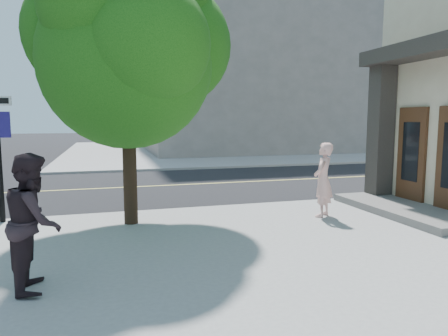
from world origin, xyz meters
name	(u,v)px	position (x,y,z in m)	size (l,w,h in m)	color
ground	(25,222)	(0.00, 0.00, 0.00)	(140.00, 140.00, 0.00)	black
road_ew	(49,191)	(0.00, 4.50, 0.01)	(140.00, 9.00, 0.01)	black
sidewalk_ne	(248,149)	(13.50, 21.50, 0.06)	(29.00, 25.00, 0.12)	gray
filler_ne	(252,64)	(14.00, 22.00, 7.12)	(18.00, 16.00, 14.00)	slate
man_on_phone	(323,180)	(7.02, -1.92, 1.03)	(0.66, 0.43, 1.81)	beige
pedestrian	(34,221)	(0.97, -4.55, 1.08)	(0.93, 0.73, 1.91)	black
street_tree	(131,43)	(2.58, -1.26, 4.16)	(4.71, 4.29, 6.26)	black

